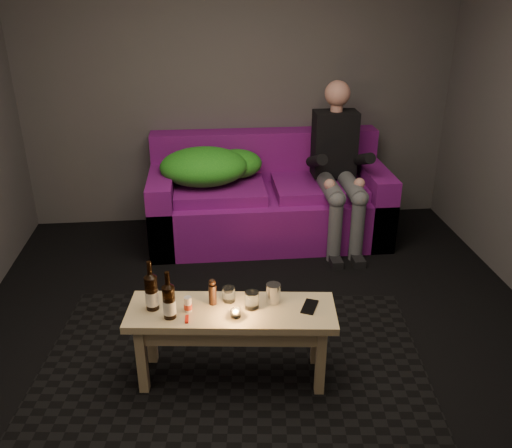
{
  "coord_description": "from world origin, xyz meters",
  "views": [
    {
      "loc": [
        -0.34,
        -2.78,
        2.22
      ],
      "look_at": [
        0.03,
        0.95,
        0.5
      ],
      "focal_mm": 38.0,
      "sensor_mm": 36.0,
      "label": 1
    }
  ],
  "objects_px": {
    "person": "(338,163)",
    "coffee_table": "(232,322)",
    "beer_bottle_b": "(169,301)",
    "beer_bottle_a": "(152,292)",
    "sofa": "(268,201)",
    "steel_cup": "(273,293)"
  },
  "relations": [
    {
      "from": "coffee_table",
      "to": "steel_cup",
      "type": "height_order",
      "value": "steel_cup"
    },
    {
      "from": "beer_bottle_a",
      "to": "steel_cup",
      "type": "xyz_separation_m",
      "value": [
        0.7,
        0.0,
        -0.05
      ]
    },
    {
      "from": "beer_bottle_a",
      "to": "beer_bottle_b",
      "type": "xyz_separation_m",
      "value": [
        0.1,
        -0.1,
        -0.01
      ]
    },
    {
      "from": "sofa",
      "to": "person",
      "type": "height_order",
      "value": "person"
    },
    {
      "from": "coffee_table",
      "to": "beer_bottle_b",
      "type": "distance_m",
      "value": 0.4
    },
    {
      "from": "sofa",
      "to": "steel_cup",
      "type": "xyz_separation_m",
      "value": [
        -0.2,
        -1.93,
        0.22
      ]
    },
    {
      "from": "beer_bottle_a",
      "to": "coffee_table",
      "type": "bearing_deg",
      "value": -6.47
    },
    {
      "from": "steel_cup",
      "to": "beer_bottle_a",
      "type": "bearing_deg",
      "value": -179.66
    },
    {
      "from": "person",
      "to": "steel_cup",
      "type": "distance_m",
      "value": 1.94
    },
    {
      "from": "person",
      "to": "beer_bottle_a",
      "type": "distance_m",
      "value": 2.31
    },
    {
      "from": "sofa",
      "to": "steel_cup",
      "type": "height_order",
      "value": "sofa"
    },
    {
      "from": "sofa",
      "to": "person",
      "type": "relative_size",
      "value": 1.5
    },
    {
      "from": "beer_bottle_b",
      "to": "steel_cup",
      "type": "height_order",
      "value": "beer_bottle_b"
    },
    {
      "from": "person",
      "to": "coffee_table",
      "type": "height_order",
      "value": "person"
    },
    {
      "from": "sofa",
      "to": "coffee_table",
      "type": "relative_size",
      "value": 1.73
    },
    {
      "from": "sofa",
      "to": "steel_cup",
      "type": "distance_m",
      "value": 1.95
    },
    {
      "from": "person",
      "to": "coffee_table",
      "type": "bearing_deg",
      "value": -119.83
    },
    {
      "from": "beer_bottle_a",
      "to": "beer_bottle_b",
      "type": "bearing_deg",
      "value": -43.48
    },
    {
      "from": "person",
      "to": "steel_cup",
      "type": "xyz_separation_m",
      "value": [
        -0.79,
        -1.76,
        -0.19
      ]
    },
    {
      "from": "coffee_table",
      "to": "beer_bottle_a",
      "type": "relative_size",
      "value": 4.04
    },
    {
      "from": "coffee_table",
      "to": "beer_bottle_a",
      "type": "bearing_deg",
      "value": 173.53
    },
    {
      "from": "sofa",
      "to": "beer_bottle_a",
      "type": "xyz_separation_m",
      "value": [
        -0.89,
        -1.94,
        0.27
      ]
    }
  ]
}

